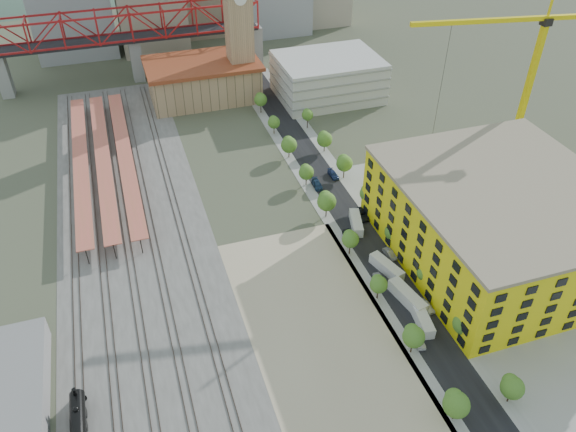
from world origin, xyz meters
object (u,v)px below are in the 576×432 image
object	(u,v)px
site_trailer_c	(387,267)
site_trailer_b	(407,297)
tower_crane	(523,65)
site_trailer_a	(422,319)
car_0	(419,340)
construction_building	(501,221)
site_trailer_d	(356,223)
clock_tower	(238,12)

from	to	relation	value
site_trailer_c	site_trailer_b	bearing A→B (deg)	-106.74
tower_crane	site_trailer_a	distance (m)	72.83
site_trailer_b	car_0	size ratio (longest dim) A/B	2.22
tower_crane	site_trailer_c	xyz separation A→B (m)	(-48.77, -29.51, -29.18)
construction_building	tower_crane	world-z (taller)	tower_crane
construction_building	site_trailer_b	distance (m)	28.31
site_trailer_a	car_0	distance (m)	5.40
site_trailer_d	site_trailer_a	bearing A→B (deg)	-74.46
site_trailer_a	tower_crane	bearing A→B (deg)	52.03
tower_crane	site_trailer_b	bearing A→B (deg)	-141.15
tower_crane	site_trailer_d	bearing A→B (deg)	-165.45
tower_crane	site_trailer_b	distance (m)	69.03
site_trailer_b	car_0	distance (m)	11.14
site_trailer_b	car_0	xyz separation A→B (m)	(-3.00, -10.72, -0.60)
clock_tower	tower_crane	distance (m)	88.99
clock_tower	tower_crane	xyz separation A→B (m)	(56.77, -68.50, 1.72)
site_trailer_a	site_trailer_c	bearing A→B (deg)	99.00
site_trailer_a	site_trailer_b	world-z (taller)	site_trailer_b
site_trailer_b	site_trailer_c	bearing A→B (deg)	78.77
site_trailer_a	site_trailer_b	size ratio (longest dim) A/B	0.89
site_trailer_a	clock_tower	bearing A→B (deg)	103.01
clock_tower	site_trailer_c	distance (m)	102.10
clock_tower	site_trailer_c	size ratio (longest dim) A/B	5.74
site_trailer_d	site_trailer_b	bearing A→B (deg)	-74.46
site_trailer_a	site_trailer_d	bearing A→B (deg)	99.00
site_trailer_a	site_trailer_c	world-z (taller)	site_trailer_c
construction_building	site_trailer_b	world-z (taller)	construction_building
car_0	site_trailer_c	bearing A→B (deg)	91.51
clock_tower	site_trailer_d	xyz separation A→B (m)	(8.00, -81.16, -27.48)
site_trailer_a	site_trailer_d	world-z (taller)	site_trailer_a
site_trailer_a	site_trailer_c	size ratio (longest dim) A/B	0.99
construction_building	tower_crane	xyz separation A→B (m)	(22.77, 31.49, 21.01)
tower_crane	car_0	size ratio (longest dim) A/B	10.94
construction_building	site_trailer_c	bearing A→B (deg)	175.64
construction_building	site_trailer_c	xyz separation A→B (m)	(-26.00, 1.98, -8.17)
clock_tower	site_trailer_a	xyz separation A→B (m)	(8.00, -114.04, -27.47)
clock_tower	site_trailer_a	size ratio (longest dim) A/B	5.80
site_trailer_c	construction_building	bearing A→B (deg)	-21.11
site_trailer_a	car_0	bearing A→B (deg)	-114.92
site_trailer_b	site_trailer_a	bearing A→B (deg)	-101.23
clock_tower	site_trailer_c	world-z (taller)	clock_tower
site_trailer_b	site_trailer_c	world-z (taller)	site_trailer_b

